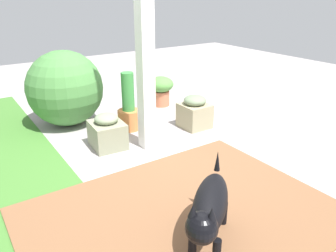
{
  "coord_description": "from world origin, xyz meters",
  "views": [
    {
      "loc": [
        -2.77,
        1.86,
        1.68
      ],
      "look_at": [
        0.11,
        -0.09,
        0.26
      ],
      "focal_mm": 35.95,
      "sensor_mm": 36.0,
      "label": 1
    }
  ],
  "objects_px": {
    "terracotta_pot_broad": "(161,89)",
    "stone_planter_mid": "(107,132)",
    "dog": "(209,207)",
    "porch_pillar": "(145,38)",
    "terracotta_pot_tall": "(129,110)",
    "round_shrub": "(65,88)",
    "stone_planter_nearest": "(195,112)"
  },
  "relations": [
    {
      "from": "terracotta_pot_tall",
      "to": "dog",
      "type": "height_order",
      "value": "terracotta_pot_tall"
    },
    {
      "from": "stone_planter_mid",
      "to": "dog",
      "type": "distance_m",
      "value": 1.9
    },
    {
      "from": "dog",
      "to": "terracotta_pot_broad",
      "type": "bearing_deg",
      "value": -27.05
    },
    {
      "from": "round_shrub",
      "to": "terracotta_pot_broad",
      "type": "distance_m",
      "value": 1.46
    },
    {
      "from": "round_shrub",
      "to": "stone_planter_mid",
      "type": "bearing_deg",
      "value": -171.9
    },
    {
      "from": "stone_planter_nearest",
      "to": "dog",
      "type": "distance_m",
      "value": 2.23
    },
    {
      "from": "porch_pillar",
      "to": "terracotta_pot_tall",
      "type": "bearing_deg",
      "value": -7.25
    },
    {
      "from": "porch_pillar",
      "to": "round_shrub",
      "type": "xyz_separation_m",
      "value": [
        1.19,
        0.52,
        -0.72
      ]
    },
    {
      "from": "terracotta_pot_tall",
      "to": "round_shrub",
      "type": "bearing_deg",
      "value": 43.81
    },
    {
      "from": "terracotta_pot_tall",
      "to": "terracotta_pot_broad",
      "type": "bearing_deg",
      "value": -56.29
    },
    {
      "from": "stone_planter_mid",
      "to": "terracotta_pot_tall",
      "type": "height_order",
      "value": "terracotta_pot_tall"
    },
    {
      "from": "stone_planter_nearest",
      "to": "stone_planter_mid",
      "type": "distance_m",
      "value": 1.19
    },
    {
      "from": "stone_planter_mid",
      "to": "porch_pillar",
      "type": "bearing_deg",
      "value": -122.2
    },
    {
      "from": "round_shrub",
      "to": "terracotta_pot_tall",
      "type": "bearing_deg",
      "value": -136.19
    },
    {
      "from": "round_shrub",
      "to": "terracotta_pot_broad",
      "type": "height_order",
      "value": "round_shrub"
    },
    {
      "from": "stone_planter_mid",
      "to": "dog",
      "type": "relative_size",
      "value": 0.59
    },
    {
      "from": "stone_planter_nearest",
      "to": "round_shrub",
      "type": "distance_m",
      "value": 1.7
    },
    {
      "from": "stone_planter_nearest",
      "to": "stone_planter_mid",
      "type": "height_order",
      "value": "stone_planter_nearest"
    },
    {
      "from": "porch_pillar",
      "to": "terracotta_pot_broad",
      "type": "bearing_deg",
      "value": -39.02
    },
    {
      "from": "terracotta_pot_tall",
      "to": "dog",
      "type": "distance_m",
      "value": 2.3
    },
    {
      "from": "stone_planter_mid",
      "to": "round_shrub",
      "type": "xyz_separation_m",
      "value": [
        0.95,
        0.14,
        0.31
      ]
    },
    {
      "from": "terracotta_pot_broad",
      "to": "dog",
      "type": "height_order",
      "value": "dog"
    },
    {
      "from": "porch_pillar",
      "to": "terracotta_pot_tall",
      "type": "xyz_separation_m",
      "value": [
        0.58,
        -0.07,
        -0.95
      ]
    },
    {
      "from": "terracotta_pot_broad",
      "to": "stone_planter_mid",
      "type": "bearing_deg",
      "value": 124.73
    },
    {
      "from": "stone_planter_mid",
      "to": "terracotta_pot_broad",
      "type": "distance_m",
      "value": 1.6
    },
    {
      "from": "porch_pillar",
      "to": "stone_planter_mid",
      "type": "bearing_deg",
      "value": 57.8
    },
    {
      "from": "porch_pillar",
      "to": "terracotta_pot_broad",
      "type": "relative_size",
      "value": 5.37
    },
    {
      "from": "stone_planter_nearest",
      "to": "terracotta_pot_broad",
      "type": "height_order",
      "value": "terracotta_pot_broad"
    },
    {
      "from": "round_shrub",
      "to": "terracotta_pot_broad",
      "type": "xyz_separation_m",
      "value": [
        -0.04,
        -1.45,
        -0.22
      ]
    },
    {
      "from": "stone_planter_nearest",
      "to": "terracotta_pot_tall",
      "type": "distance_m",
      "value": 0.85
    },
    {
      "from": "stone_planter_nearest",
      "to": "round_shrub",
      "type": "relative_size",
      "value": 0.44
    },
    {
      "from": "stone_planter_nearest",
      "to": "round_shrub",
      "type": "xyz_separation_m",
      "value": [
        1.03,
        1.33,
        0.29
      ]
    }
  ]
}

